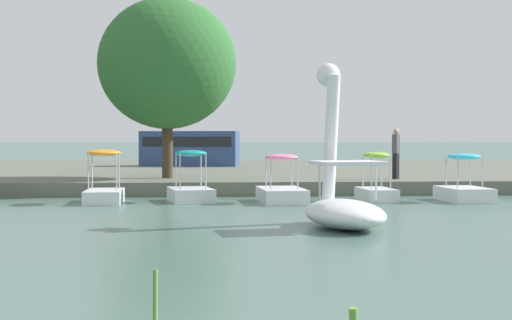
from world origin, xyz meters
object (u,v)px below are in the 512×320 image
pedal_boat_cyan (464,188)px  parked_van (190,147)px  pedal_boat_teal (191,187)px  person_on_path (396,153)px  swan_boat (342,198)px  pedal_boat_orange (104,187)px  tree_broadleaf_right (167,64)px  pedal_boat_lime (376,186)px  pedal_boat_pink (282,189)px

pedal_boat_cyan → parked_van: bearing=117.4°
pedal_boat_teal → person_on_path: bearing=25.4°
swan_boat → pedal_boat_orange: (-5.87, 6.49, -0.17)m
swan_boat → pedal_boat_cyan: bearing=52.6°
tree_broadleaf_right → parked_van: 11.87m
pedal_boat_lime → pedal_boat_pink: size_ratio=0.75×
parked_van → pedal_boat_teal: bearing=-88.9°
tree_broadleaf_right → parked_van: tree_broadleaf_right is taller
pedal_boat_lime → pedal_boat_orange: (-8.15, -0.22, 0.03)m
swan_boat → parked_van: 23.15m
pedal_boat_orange → parked_van: bearing=82.2°
swan_boat → pedal_boat_lime: 7.10m
swan_boat → pedal_boat_pink: swan_boat is taller
person_on_path → pedal_boat_pink: bearing=-139.2°
swan_boat → pedal_boat_cyan: swan_boat is taller
pedal_boat_cyan → person_on_path: bearing=106.5°
pedal_boat_lime → parked_van: bearing=110.2°
pedal_boat_cyan → person_on_path: size_ratio=1.17×
pedal_boat_lime → parked_van: 17.21m
swan_boat → parked_van: bearing=99.0°
pedal_boat_orange → person_on_path: size_ratio=1.16×
swan_boat → parked_van: swan_boat is taller
pedal_boat_pink → person_on_path: person_on_path is taller
tree_broadleaf_right → person_on_path: bearing=-8.8°
pedal_boat_teal → parked_van: (-0.30, 16.03, 1.00)m
pedal_boat_cyan → pedal_boat_teal: 8.24m
pedal_boat_cyan → tree_broadleaf_right: tree_broadleaf_right is taller
pedal_boat_teal → pedal_boat_pink: bearing=-9.4°
pedal_boat_teal → pedal_boat_orange: pedal_boat_orange is taller
parked_van → pedal_boat_orange: bearing=-97.8°
pedal_boat_cyan → pedal_boat_lime: size_ratio=1.13×
pedal_boat_pink → pedal_boat_lime: bearing=6.8°
person_on_path → swan_boat: bearing=-110.3°
pedal_boat_cyan → tree_broadleaf_right: (-9.13, 5.02, 4.15)m
pedal_boat_lime → person_on_path: bearing=66.9°
pedal_boat_lime → parked_van: parked_van is taller
pedal_boat_orange → person_on_path: 10.35m
swan_boat → pedal_boat_orange: 8.75m
pedal_boat_teal → parked_van: size_ratio=0.40×
pedal_boat_lime → pedal_boat_teal: pedal_boat_teal is taller
pedal_boat_pink → person_on_path: 5.92m
pedal_boat_orange → tree_broadleaf_right: bearing=71.7°
pedal_boat_lime → pedal_boat_teal: (-5.62, 0.09, -0.02)m
pedal_boat_pink → pedal_boat_orange: pedal_boat_orange is taller
pedal_boat_lime → pedal_boat_teal: bearing=179.0°
pedal_boat_pink → tree_broadleaf_right: 7.47m
pedal_boat_cyan → pedal_boat_teal: size_ratio=1.01×
person_on_path → parked_van: bearing=120.3°
pedal_boat_teal → person_on_path: person_on_path is taller
pedal_boat_cyan → pedal_boat_orange: (-10.75, 0.10, 0.07)m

